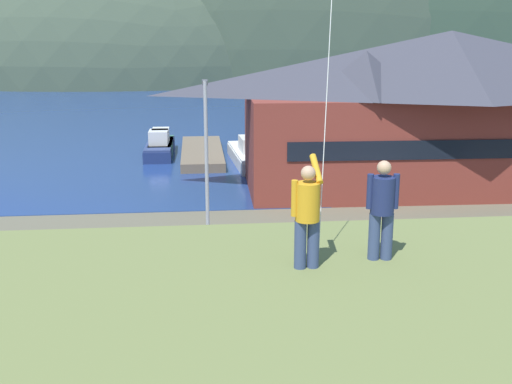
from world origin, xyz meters
TOP-DOWN VIEW (x-y plane):
  - ground_plane at (0.00, 0.00)m, footprint 600.00×600.00m
  - parking_lot_pad at (0.00, 5.00)m, footprint 40.00×20.00m
  - bay_water at (0.00, 60.00)m, footprint 360.00×84.00m
  - far_hill_east_peak at (-16.18, 114.24)m, footprint 84.68×54.66m
  - far_hill_center_saddle at (28.09, 113.11)m, footprint 117.22×49.43m
  - far_hill_far_shoulder at (55.79, 111.08)m, footprint 132.41×46.50m
  - harbor_lodge at (13.94, 22.01)m, footprint 26.62×9.97m
  - wharf_dock at (-1.33, 33.27)m, footprint 3.20×11.82m
  - moored_boat_wharfside at (-4.61, 34.97)m, footprint 1.96×5.99m
  - moored_boat_outer_mooring at (2.40, 30.37)m, footprint 3.28×8.65m
  - moored_boat_inner_slip at (-4.72, 34.01)m, footprint 2.21×6.62m
  - parked_car_corner_spot at (-4.62, 7.66)m, footprint 4.31×2.28m
  - parked_car_mid_row_near at (1.13, -0.41)m, footprint 4.33×2.31m
  - parked_car_lone_by_shed at (-3.03, 1.59)m, footprint 4.30×2.26m
  - parking_light_pole at (-1.37, 10.55)m, footprint 0.24×0.78m
  - person_kite_flyer at (-0.03, -6.64)m, footprint 0.52×0.67m
  - person_companion at (1.31, -6.37)m, footprint 0.55×0.40m

SIDE VIEW (x-z plane):
  - ground_plane at x=0.00m, z-range 0.00..0.00m
  - far_hill_east_peak at x=-16.18m, z-range -28.18..28.18m
  - far_hill_center_saddle at x=28.09m, z-range -45.63..45.63m
  - far_hill_far_shoulder at x=55.79m, z-range -45.48..45.48m
  - bay_water at x=0.00m, z-range 0.00..0.03m
  - parking_lot_pad at x=0.00m, z-range 0.00..0.10m
  - wharf_dock at x=-1.33m, z-range 0.00..0.70m
  - moored_boat_wharfside at x=-4.61m, z-range -0.36..1.80m
  - moored_boat_outer_mooring at x=2.40m, z-range -0.36..1.80m
  - moored_boat_inner_slip at x=-4.72m, z-range -0.36..1.80m
  - parked_car_corner_spot at x=-4.62m, z-range 0.15..1.97m
  - parked_car_mid_row_near at x=1.13m, z-range 0.15..1.97m
  - parked_car_lone_by_shed at x=-3.03m, z-range 0.15..1.97m
  - parking_light_pole at x=-1.37m, z-range 0.65..8.45m
  - harbor_lodge at x=13.94m, z-range 0.30..10.16m
  - person_companion at x=1.31m, z-range 6.27..8.01m
  - person_kite_flyer at x=-0.03m, z-range 6.22..8.08m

